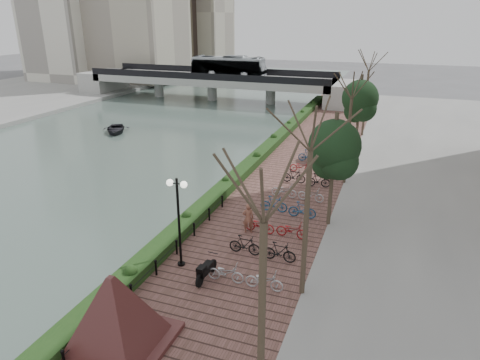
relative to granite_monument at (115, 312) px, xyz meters
The scene contains 13 objects.
ground 4.70m from the granite_monument, 125.42° to the left, with size 220.00×220.00×0.00m, color #59595B.
river_water 33.46m from the granite_monument, 121.53° to the left, with size 30.00×130.00×0.02m, color #4F6359.
promenade 21.10m from the granite_monument, 85.82° to the left, with size 8.00×75.00×0.50m, color brown.
hedge 23.58m from the granite_monument, 94.55° to the left, with size 1.10×56.00×0.60m, color #123312.
chain_fence 5.69m from the granite_monument, 101.05° to the left, with size 0.10×14.10×0.70m.
granite_monument is the anchor object (origin of this frame).
lamppost 5.92m from the granite_monument, 93.99° to the left, with size 1.02×0.32×4.44m.
motorcycle 5.23m from the granite_monument, 76.15° to the left, with size 0.50×1.61×1.01m, color black, non-canonical shape.
pedestrian 10.03m from the granite_monument, 81.21° to the left, with size 0.62×0.41×1.71m, color brown.
bicycle_parking 14.40m from the granite_monument, 77.82° to the left, with size 2.40×19.89×1.00m.
street_trees 17.16m from the granite_monument, 71.10° to the left, with size 3.20×37.12×6.80m.
bridge 51.36m from the granite_monument, 109.25° to the left, with size 36.00×10.77×6.50m.
boat 33.49m from the granite_monument, 125.58° to the left, with size 2.80×3.92×0.81m, color black.
Camera 1 is at (10.83, -13.51, 11.66)m, focal length 32.00 mm.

